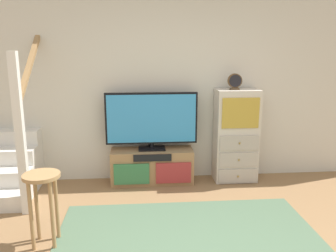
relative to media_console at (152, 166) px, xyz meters
The scene contains 8 objects.
back_wall 1.19m from the media_console, 41.70° to the left, with size 6.40×0.12×2.70m, color beige.
area_rug 1.64m from the media_console, 79.33° to the right, with size 2.60×1.80×0.01m, color #4C664C.
media_console is the anchor object (origin of this frame).
television 0.65m from the media_console, 90.00° to the left, with size 1.23×0.22×0.78m.
side_cabinet 1.23m from the media_console, ahead, with size 0.58×0.38×1.28m.
desk_clock 1.60m from the media_console, ahead, with size 0.19×0.08×0.21m.
staircase 1.94m from the media_console, behind, with size 1.00×1.36×2.20m.
bar_stool_near 1.84m from the media_console, 126.00° to the right, with size 0.34×0.34×0.71m.
Camera 1 is at (-0.46, -2.40, 1.85)m, focal length 37.65 mm.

